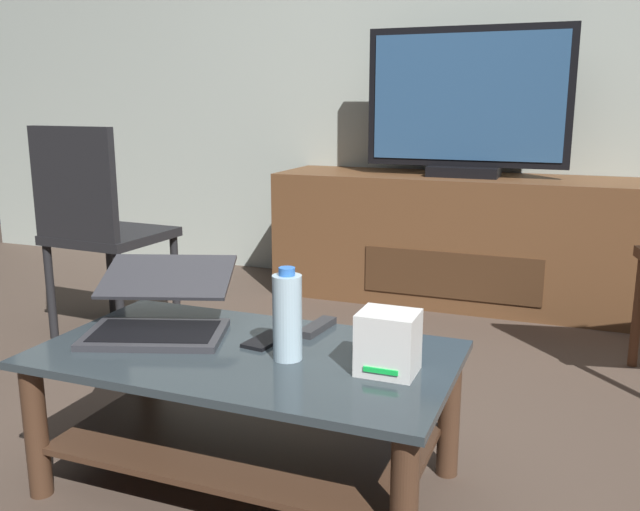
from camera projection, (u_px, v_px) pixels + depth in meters
name	position (u px, v px, depth m)	size (l,w,h in m)	color
ground_plane	(266.00, 473.00, 1.91)	(7.68, 7.68, 0.00)	#4C3D33
back_wall	(444.00, 28.00, 3.62)	(6.40, 0.12, 2.80)	#A8B2A8
coffee_table	(247.00, 394.00, 1.80)	(1.08, 0.59, 0.38)	#2D383D
media_cabinet	(461.00, 239.00, 3.50)	(1.91, 0.52, 0.65)	brown
television	(467.00, 105.00, 3.33)	(0.99, 0.20, 0.72)	black
side_chair	(97.00, 223.00, 2.90)	(0.46, 0.46, 0.92)	black
laptop	(160.00, 310.00, 1.92)	(0.48, 0.49, 0.17)	#333338
router_box	(388.00, 343.00, 1.62)	(0.14, 0.12, 0.15)	white
water_bottle_near	(287.00, 316.00, 1.69)	(0.07, 0.07, 0.24)	silver
cell_phone	(267.00, 340.00, 1.84)	(0.07, 0.14, 0.01)	black
tv_remote	(379.00, 343.00, 1.80)	(0.04, 0.16, 0.02)	#2D2D30
soundbar_remote	(317.00, 327.00, 1.93)	(0.04, 0.16, 0.02)	#2D2D30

